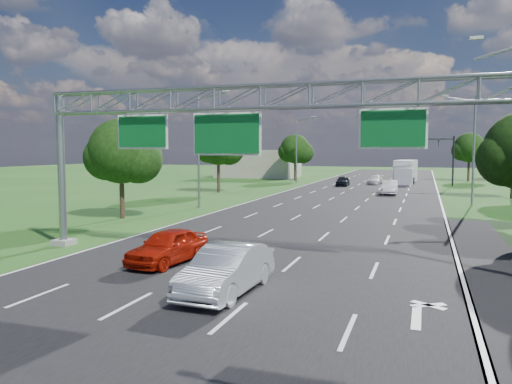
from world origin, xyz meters
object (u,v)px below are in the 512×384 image
at_px(sign_gantry, 264,110).
at_px(silver_sedan, 227,270).
at_px(traffic_signal, 427,149).
at_px(box_truck, 405,172).
at_px(red_coupe, 168,246).

distance_m(sign_gantry, silver_sedan, 8.21).
relative_size(traffic_signal, silver_sedan, 2.35).
xyz_separation_m(silver_sedan, box_truck, (3.76, 62.95, 0.82)).
bearing_deg(box_truck, silver_sedan, -86.75).
distance_m(sign_gantry, box_truck, 57.79).
distance_m(sign_gantry, traffic_signal, 53.51).
relative_size(sign_gantry, silver_sedan, 4.52).
height_order(sign_gantry, red_coupe, sign_gantry).
height_order(traffic_signal, red_coupe, traffic_signal).
bearing_deg(traffic_signal, red_coupe, -101.32).
height_order(red_coupe, silver_sedan, silver_sedan).
distance_m(silver_sedan, box_truck, 63.07).
height_order(sign_gantry, box_truck, sign_gantry).
distance_m(red_coupe, box_truck, 60.01).
xyz_separation_m(traffic_signal, silver_sedan, (-6.76, -58.55, -4.31)).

